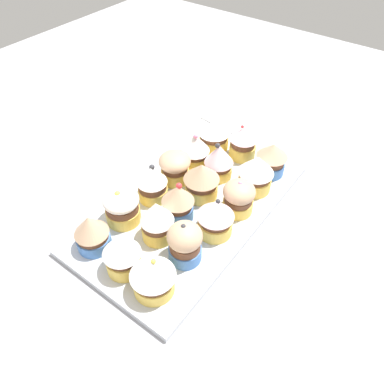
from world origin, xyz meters
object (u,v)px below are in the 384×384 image
at_px(cupcake_0, 214,134).
at_px(cupcake_8, 203,180).
at_px(cupcake_1, 195,149).
at_px(cupcake_12, 272,158).
at_px(cupcake_6, 243,142).
at_px(cupcake_2, 175,167).
at_px(cupcake_16, 185,243).
at_px(cupcake_3, 152,183).
at_px(cupcake_7, 219,161).
at_px(cupcake_15, 215,217).
at_px(cupcake_17, 153,275).
at_px(cupcake_9, 177,201).
at_px(cupcake_13, 256,173).
at_px(cupcake_5, 92,232).
at_px(cupcake_10, 155,219).
at_px(baking_tray, 192,206).
at_px(cupcake_14, 239,197).
at_px(napkin, 241,118).
at_px(cupcake_4, 122,206).
at_px(cupcake_11, 122,253).

height_order(cupcake_0, cupcake_8, cupcake_8).
bearing_deg(cupcake_1, cupcake_12, 116.31).
bearing_deg(cupcake_6, cupcake_1, -38.80).
relative_size(cupcake_2, cupcake_16, 0.82).
bearing_deg(cupcake_12, cupcake_3, -35.91).
height_order(cupcake_7, cupcake_15, cupcake_7).
relative_size(cupcake_16, cupcake_17, 1.06).
distance_m(cupcake_9, cupcake_13, 0.16).
relative_size(cupcake_5, cupcake_12, 1.00).
bearing_deg(cupcake_8, cupcake_12, 152.81).
distance_m(cupcake_0, cupcake_10, 0.26).
distance_m(cupcake_2, cupcake_8, 0.07).
xyz_separation_m(baking_tray, cupcake_6, (-0.17, -0.00, 0.04)).
height_order(cupcake_14, napkin, cupcake_14).
height_order(cupcake_9, cupcake_13, same).
bearing_deg(cupcake_10, cupcake_5, -40.07).
relative_size(cupcake_1, cupcake_16, 0.97).
height_order(cupcake_8, cupcake_12, cupcake_8).
height_order(cupcake_0, cupcake_2, cupcake_0).
bearing_deg(cupcake_12, cupcake_5, -22.93).
height_order(cupcake_14, cupcake_15, cupcake_15).
distance_m(cupcake_4, cupcake_6, 0.28).
bearing_deg(cupcake_4, cupcake_10, 96.29).
bearing_deg(cupcake_15, cupcake_9, -81.59).
height_order(cupcake_14, cupcake_16, cupcake_16).
distance_m(cupcake_1, cupcake_13, 0.13).
bearing_deg(cupcake_12, cupcake_8, -27.19).
xyz_separation_m(cupcake_1, cupcake_7, (0.00, 0.06, 0.00)).
xyz_separation_m(cupcake_11, cupcake_17, (-0.00, 0.06, -0.00)).
distance_m(cupcake_10, cupcake_13, 0.21).
height_order(cupcake_1, cupcake_3, same).
relative_size(cupcake_3, napkin, 0.50).
relative_size(cupcake_13, napkin, 0.51).
distance_m(cupcake_6, cupcake_12, 0.07).
xyz_separation_m(cupcake_11, cupcake_12, (-0.34, 0.07, -0.01)).
bearing_deg(cupcake_10, cupcake_7, -179.68).
height_order(cupcake_6, cupcake_11, cupcake_11).
bearing_deg(cupcake_2, cupcake_3, -2.12).
bearing_deg(cupcake_11, cupcake_12, 168.40).
xyz_separation_m(cupcake_3, cupcake_5, (0.14, -0.00, -0.00)).
bearing_deg(baking_tray, cupcake_17, 19.16).
xyz_separation_m(cupcake_6, cupcake_14, (0.14, 0.08, -0.00)).
height_order(cupcake_1, cupcake_16, cupcake_16).
bearing_deg(cupcake_0, cupcake_16, 25.50).
relative_size(baking_tray, cupcake_10, 5.68).
distance_m(cupcake_11, cupcake_17, 0.06).
xyz_separation_m(cupcake_1, cupcake_15, (0.12, 0.13, -0.00)).
xyz_separation_m(baking_tray, cupcake_2, (-0.03, -0.06, 0.04)).
relative_size(cupcake_0, napkin, 0.45).
bearing_deg(cupcake_11, cupcake_7, -178.41).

